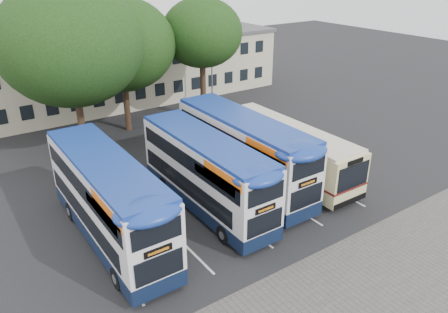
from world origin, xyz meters
The scene contains 12 objects.
ground centered at (0.00, 0.00, 0.00)m, with size 120.00×120.00×0.00m, color black.
paving_strip centered at (-2.00, -5.00, 0.01)m, with size 40.00×6.00×0.01m, color #595654.
bay_lines centered at (-3.75, 5.00, 0.01)m, with size 14.12×11.00×0.01m.
depot_building centered at (0.00, 26.99, 3.15)m, with size 32.40×8.40×6.20m.
lamp_post centered at (6.00, 19.97, 5.08)m, with size 0.25×1.05×9.06m.
tree_left centered at (-7.61, 16.37, 7.89)m, with size 9.80×9.80×12.06m.
tree_mid centered at (-3.04, 18.96, 7.03)m, with size 8.49×8.49×10.64m.
tree_right centered at (3.68, 17.86, 7.45)m, with size 6.76×6.76×10.35m.
bus_dd_left centered at (-10.02, 4.75, 2.49)m, with size 2.63×10.83×4.51m.
bus_dd_mid centered at (-4.39, 4.71, 2.39)m, with size 2.53×10.42×4.34m.
bus_dd_right centered at (-1.14, 5.58, 2.53)m, with size 2.68×11.03×4.60m.
bus_single centered at (2.28, 5.53, 1.88)m, with size 2.83×11.12×3.32m.
Camera 1 is at (-15.87, -13.82, 13.20)m, focal length 35.00 mm.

